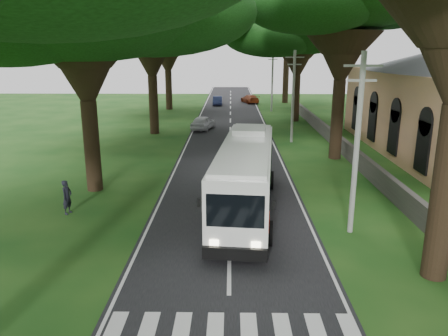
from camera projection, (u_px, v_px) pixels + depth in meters
name	position (u px, v px, depth m)	size (l,w,h in m)	color
ground	(229.00, 305.00, 14.23)	(140.00, 140.00, 0.00)	#134112
road	(230.00, 144.00, 38.34)	(8.00, 120.00, 0.04)	black
property_wall	(336.00, 140.00, 37.09)	(0.35, 50.00, 1.20)	#383533
pole_near	(357.00, 142.00, 18.84)	(1.60, 0.24, 8.00)	gray
pole_mid	(293.00, 95.00, 38.13)	(1.60, 0.24, 8.00)	gray
pole_far	(272.00, 80.00, 57.42)	(1.60, 0.24, 8.00)	gray
tree_l_mida	(80.00, 0.00, 23.14)	(15.88, 15.88, 14.02)	black
tree_l_midb	(150.00, 12.00, 40.30)	(15.81, 15.81, 14.79)	black
tree_l_far	(167.00, 30.00, 57.90)	(13.80, 13.80, 13.55)	black
tree_r_midb	(299.00, 26.00, 48.01)	(15.20, 15.20, 13.81)	black
tree_r_far	(288.00, 13.00, 64.64)	(13.99, 13.99, 16.40)	black
coach_bus	(246.00, 175.00, 22.07)	(3.71, 12.20, 3.54)	white
distant_car_a	(203.00, 123.00, 44.99)	(1.70, 4.22, 1.44)	#BCBCC1
distant_car_b	(218.00, 101.00, 64.94)	(1.35, 3.86, 1.27)	navy
distant_car_c	(250.00, 99.00, 67.35)	(1.81, 4.45, 1.29)	maroon
pedestrian	(67.00, 197.00, 21.93)	(0.64, 0.42, 1.75)	black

